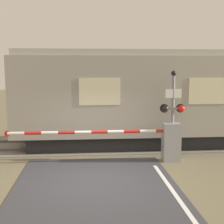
{
  "coord_description": "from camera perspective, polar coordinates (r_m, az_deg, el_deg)",
  "views": [
    {
      "loc": [
        -0.25,
        -8.85,
        3.22
      ],
      "look_at": [
        0.68,
        2.18,
        1.67
      ],
      "focal_mm": 50.0,
      "sensor_mm": 36.0,
      "label": 1
    }
  ],
  "objects": [
    {
      "name": "ground_plane",
      "position": [
        9.42,
        -3.06,
        -12.04
      ],
      "size": [
        80.0,
        80.0,
        0.0
      ],
      "primitive_type": "plane",
      "color": "#6B6047"
    },
    {
      "name": "track_bed",
      "position": [
        13.27,
        -3.6,
        -6.0
      ],
      "size": [
        36.0,
        3.2,
        0.13
      ],
      "color": "slate",
      "rests_on": "ground_plane"
    },
    {
      "name": "train",
      "position": [
        13.72,
        14.83,
        2.64
      ],
      "size": [
        14.93,
        2.95,
        3.93
      ],
      "color": "black",
      "rests_on": "ground_plane"
    },
    {
      "name": "crossing_barrier",
      "position": [
        11.0,
        8.5,
        -5.17
      ],
      "size": [
        5.97,
        0.44,
        1.34
      ],
      "color": "gray",
      "rests_on": "ground_plane"
    },
    {
      "name": "signal_post",
      "position": [
        11.1,
        11.07,
        0.43
      ],
      "size": [
        0.88,
        0.26,
        3.15
      ],
      "color": "gray",
      "rests_on": "ground_plane"
    }
  ]
}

